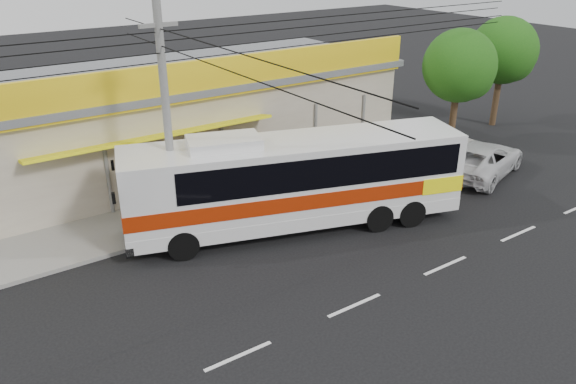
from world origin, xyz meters
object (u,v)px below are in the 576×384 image
Objects in this scene: white_car at (482,159)px; utility_pole at (160,46)px; tree_far at (505,53)px; coach_bus at (301,177)px; tree_near at (462,68)px.

utility_pole is (-14.28, 2.19, 6.22)m from white_car.
tree_far reaches higher than white_car.
coach_bus is at bearing -166.56° from tree_far.
tree_near is 5.15m from tree_far.
coach_bus is at bearing -21.53° from utility_pole.
coach_bus reaches higher than white_car.
white_car is 0.88× the size of tree_near.
tree_near is at bearing 4.35° from utility_pole.
tree_far is (17.02, 4.07, 2.15)m from coach_bus.
tree_near is at bearing -48.02° from white_car.
tree_near is at bearing 31.41° from coach_bus.
tree_far reaches higher than tree_near.
tree_near reaches higher than white_car.
tree_far reaches higher than coach_bus.
coach_bus is at bearing 69.63° from white_car.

